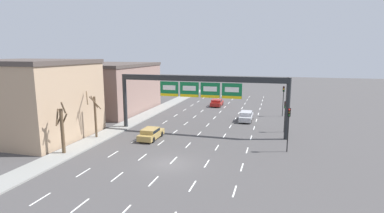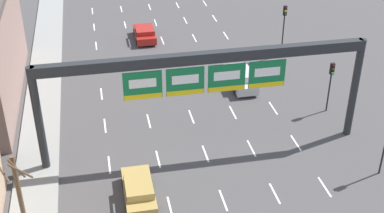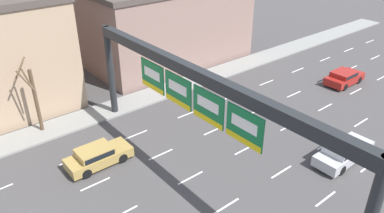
# 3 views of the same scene
# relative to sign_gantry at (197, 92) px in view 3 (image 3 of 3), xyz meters

# --- Properties ---
(lane_dashes) EXTENTS (13.32, 67.00, 0.01)m
(lane_dashes) POSITION_rel_sign_gantry_xyz_m (0.00, 2.04, -5.97)
(lane_dashes) COLOR white
(lane_dashes) RESTS_ON ground_plane
(sign_gantry) EXTENTS (21.93, 0.70, 7.43)m
(sign_gantry) POSITION_rel_sign_gantry_xyz_m (0.00, 0.00, 0.00)
(sign_gantry) COLOR #232628
(sign_gantry) RESTS_ON ground_plane
(building_far) EXTENTS (12.19, 17.39, 8.45)m
(building_far) POSITION_rel_sign_gantry_xyz_m (-19.08, 10.70, -1.74)
(building_far) COLOR gray
(building_far) RESTS_ON ground_plane
(car_gold) EXTENTS (1.83, 4.36, 1.36)m
(car_gold) POSITION_rel_sign_gantry_xyz_m (-5.02, -4.36, -5.24)
(car_gold) COLOR #A88947
(car_gold) RESTS_ON ground_plane
(car_silver) EXTENTS (1.83, 4.83, 1.49)m
(car_silver) POSITION_rel_sign_gantry_xyz_m (5.09, 8.69, -5.18)
(car_silver) COLOR #B7B7BC
(car_silver) RESTS_ON ground_plane
(car_red) EXTENTS (1.98, 4.25, 1.33)m
(car_red) POSITION_rel_sign_gantry_xyz_m (-1.70, 20.12, -5.25)
(car_red) COLOR maroon
(car_red) RESTS_ON ground_plane
(tree_bare_closest) EXTENTS (2.16, 1.44, 5.61)m
(tree_bare_closest) POSITION_rel_sign_gantry_xyz_m (-11.62, -5.85, -2.94)
(tree_bare_closest) COLOR brown
(tree_bare_closest) RESTS_ON sidewalk_left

